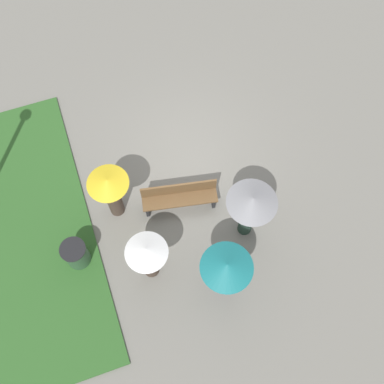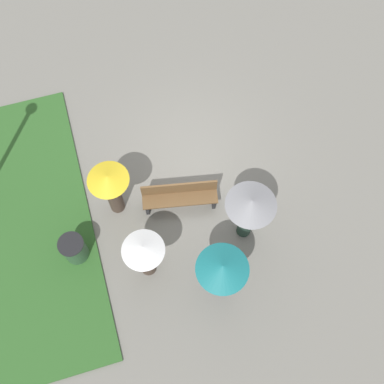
{
  "view_description": "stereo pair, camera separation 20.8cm",
  "coord_description": "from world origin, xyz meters",
  "px_view_note": "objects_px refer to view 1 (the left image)",
  "views": [
    {
      "loc": [
        -1.84,
        -5.72,
        11.48
      ],
      "look_at": [
        -0.34,
        -1.39,
        1.06
      ],
      "focal_mm": 45.0,
      "sensor_mm": 36.0,
      "label": 1
    },
    {
      "loc": [
        -1.64,
        -5.78,
        11.48
      ],
      "look_at": [
        -0.34,
        -1.39,
        1.06
      ],
      "focal_mm": 45.0,
      "sensor_mm": 36.0,
      "label": 2
    }
  ],
  "objects_px": {
    "trash_bin": "(76,254)",
    "crowd_person_yellow": "(111,191)",
    "crowd_person_grey": "(251,207)",
    "crowd_person_teal": "(226,271)",
    "crowd_person_white": "(148,256)",
    "park_bench": "(179,196)"
  },
  "relations": [
    {
      "from": "crowd_person_teal",
      "to": "crowd_person_white",
      "type": "distance_m",
      "value": 1.76
    },
    {
      "from": "crowd_person_teal",
      "to": "crowd_person_grey",
      "type": "xyz_separation_m",
      "value": [
        1.03,
        1.17,
        0.06
      ]
    },
    {
      "from": "trash_bin",
      "to": "crowd_person_yellow",
      "type": "relative_size",
      "value": 0.48
    },
    {
      "from": "trash_bin",
      "to": "crowd_person_grey",
      "type": "distance_m",
      "value": 4.27
    },
    {
      "from": "trash_bin",
      "to": "crowd_person_grey",
      "type": "relative_size",
      "value": 0.44
    },
    {
      "from": "crowd_person_grey",
      "to": "crowd_person_teal",
      "type": "bearing_deg",
      "value": 148.22
    },
    {
      "from": "trash_bin",
      "to": "crowd_person_teal",
      "type": "height_order",
      "value": "crowd_person_teal"
    },
    {
      "from": "crowd_person_teal",
      "to": "crowd_person_white",
      "type": "bearing_deg",
      "value": -158.99
    },
    {
      "from": "park_bench",
      "to": "crowd_person_white",
      "type": "relative_size",
      "value": 1.12
    },
    {
      "from": "crowd_person_grey",
      "to": "crowd_person_yellow",
      "type": "height_order",
      "value": "crowd_person_grey"
    },
    {
      "from": "park_bench",
      "to": "crowd_person_grey",
      "type": "relative_size",
      "value": 0.98
    },
    {
      "from": "crowd_person_teal",
      "to": "crowd_person_white",
      "type": "relative_size",
      "value": 1.1
    },
    {
      "from": "park_bench",
      "to": "crowd_person_grey",
      "type": "bearing_deg",
      "value": -31.28
    },
    {
      "from": "trash_bin",
      "to": "crowd_person_teal",
      "type": "distance_m",
      "value": 3.66
    },
    {
      "from": "crowd_person_yellow",
      "to": "crowd_person_white",
      "type": "bearing_deg",
      "value": -159.86
    },
    {
      "from": "park_bench",
      "to": "crowd_person_teal",
      "type": "height_order",
      "value": "crowd_person_teal"
    },
    {
      "from": "park_bench",
      "to": "crowd_person_grey",
      "type": "xyz_separation_m",
      "value": [
        1.31,
        -1.2,
        0.99
      ]
    },
    {
      "from": "park_bench",
      "to": "crowd_person_yellow",
      "type": "distance_m",
      "value": 1.75
    },
    {
      "from": "park_bench",
      "to": "crowd_person_grey",
      "type": "distance_m",
      "value": 2.03
    },
    {
      "from": "crowd_person_teal",
      "to": "park_bench",
      "type": "bearing_deg",
      "value": 149.46
    },
    {
      "from": "trash_bin",
      "to": "crowd_person_yellow",
      "type": "distance_m",
      "value": 1.73
    },
    {
      "from": "crowd_person_grey",
      "to": "crowd_person_white",
      "type": "xyz_separation_m",
      "value": [
        -2.52,
        -0.25,
        -0.29
      ]
    }
  ]
}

